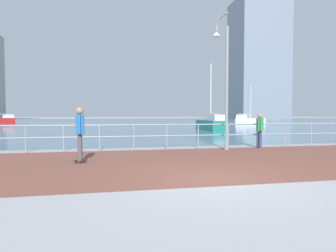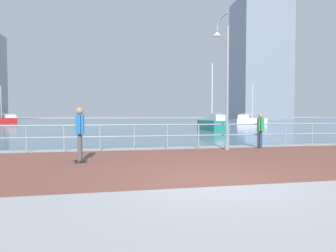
{
  "view_description": "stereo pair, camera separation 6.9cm",
  "coord_description": "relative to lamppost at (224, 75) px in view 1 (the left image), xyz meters",
  "views": [
    {
      "loc": [
        -2.31,
        -6.1,
        1.5
      ],
      "look_at": [
        -0.41,
        3.45,
        1.1
      ],
      "focal_mm": 30.3,
      "sensor_mm": 36.0,
      "label": 1
    },
    {
      "loc": [
        -2.24,
        -6.11,
        1.5
      ],
      "look_at": [
        -0.41,
        3.45,
        1.1
      ],
      "focal_mm": 30.3,
      "sensor_mm": 36.0,
      "label": 2
    }
  ],
  "objects": [
    {
      "name": "brick_paving",
      "position": [
        -2.37,
        -2.69,
        -3.19
      ],
      "size": [
        28.0,
        6.33,
        0.01
      ],
      "primitive_type": "cube",
      "color": "brown",
      "rests_on": "ground"
    },
    {
      "name": "tower_brick",
      "position": [
        40.6,
        70.9,
        15.27
      ],
      "size": [
        15.69,
        12.34,
        38.58
      ],
      "color": "slate",
      "rests_on": "ground"
    },
    {
      "name": "skateboarder",
      "position": [
        -5.64,
        -2.33,
        -2.16
      ],
      "size": [
        0.4,
        0.55,
        1.72
      ],
      "color": "black",
      "rests_on": "ground"
    },
    {
      "name": "sailboat_ivory",
      "position": [
        -21.76,
        37.18,
        -2.62
      ],
      "size": [
        4.34,
        3.24,
        5.97
      ],
      "color": "#B21E1E",
      "rests_on": "ground"
    },
    {
      "name": "lamppost",
      "position": [
        0.0,
        0.0,
        0.0
      ],
      "size": [
        0.58,
        0.73,
        5.77
      ],
      "color": "gray",
      "rests_on": "ground"
    },
    {
      "name": "bystander",
      "position": [
        1.77,
        0.12,
        -2.29
      ],
      "size": [
        0.32,
        0.55,
        1.54
      ],
      "color": "navy",
      "rests_on": "ground"
    },
    {
      "name": "waterfront_railing",
      "position": [
        -2.37,
        0.47,
        -2.44
      ],
      "size": [
        25.25,
        0.06,
        1.09
      ],
      "color": "#8C99A3",
      "rests_on": "ground"
    },
    {
      "name": "sailboat_blue",
      "position": [
        4.34,
        13.44,
        -2.6
      ],
      "size": [
        1.51,
        4.44,
        6.17
      ],
      "color": "#197266",
      "rests_on": "ground"
    },
    {
      "name": "ground",
      "position": [
        -2.37,
        34.72,
        -3.19
      ],
      "size": [
        220.0,
        220.0,
        0.0
      ],
      "primitive_type": "plane",
      "color": "#9E9EA3"
    },
    {
      "name": "harbor_water",
      "position": [
        -2.37,
        45.47,
        -3.19
      ],
      "size": [
        180.0,
        88.0,
        0.0
      ],
      "primitive_type": "cube",
      "color": "slate",
      "rests_on": "ground"
    },
    {
      "name": "sailboat_red",
      "position": [
        15.44,
        27.58,
        -2.62
      ],
      "size": [
        4.35,
        3.26,
        5.98
      ],
      "color": "white",
      "rests_on": "ground"
    }
  ]
}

